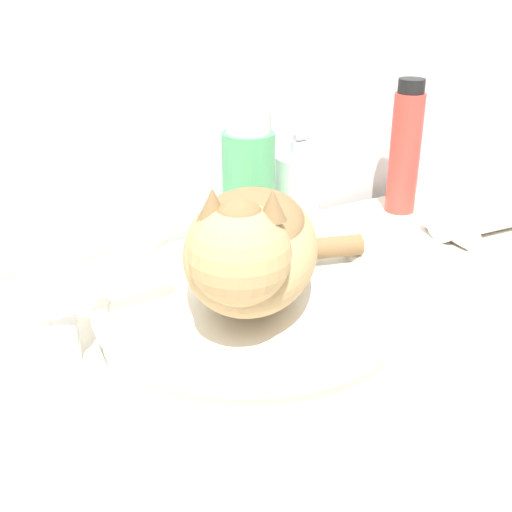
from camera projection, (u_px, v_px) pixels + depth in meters
sink_basin at (251, 309)px, 0.77m from camera, size 0.38×0.38×0.05m
cat at (251, 243)px, 0.72m from camera, size 0.32×0.30×0.16m
faucet at (65, 297)px, 0.69m from camera, size 0.16×0.07×0.15m
mouthwash_bottle at (249, 183)px, 0.97m from camera, size 0.08×0.08×0.22m
shampoo_bottle_tall at (405, 149)px, 1.11m from camera, size 0.05×0.05×0.23m
soap_pump_bottle at (297, 196)px, 1.02m from camera, size 0.07×0.07×0.17m
hair_dryer at (477, 214)px, 1.04m from camera, size 0.18×0.11×0.07m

